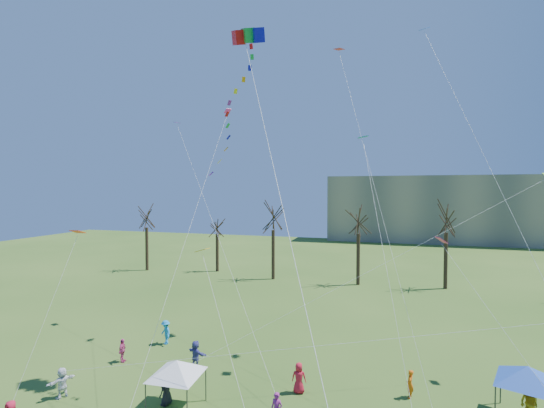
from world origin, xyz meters
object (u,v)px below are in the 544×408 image
(canopy_tent_white, at_px, (177,368))
(distant_building, at_px, (464,209))
(big_box_kite, at_px, (238,111))
(canopy_tent_blue, at_px, (528,375))

(canopy_tent_white, bearing_deg, distant_building, 70.18)
(big_box_kite, bearing_deg, distant_building, 70.79)
(distant_building, xyz_separation_m, big_box_kite, (-25.71, -73.77, 8.84))
(big_box_kite, height_order, canopy_tent_blue, big_box_kite)
(distant_building, relative_size, canopy_tent_white, 16.95)
(distant_building, relative_size, big_box_kite, 2.45)
(distant_building, xyz_separation_m, canopy_tent_blue, (-10.41, -73.29, -5.05))
(distant_building, relative_size, canopy_tent_blue, 16.56)
(distant_building, bearing_deg, canopy_tent_white, -109.82)
(big_box_kite, bearing_deg, canopy_tent_white, -121.57)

